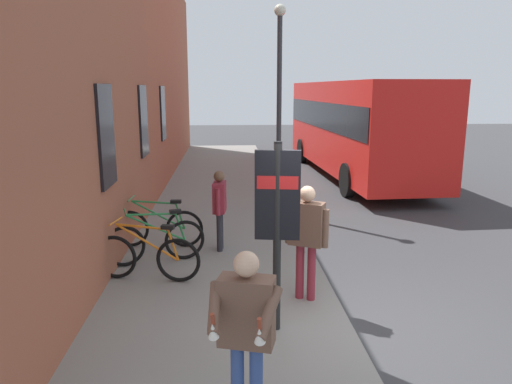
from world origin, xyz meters
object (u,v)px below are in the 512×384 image
(bicycle_under_window, at_px, (156,241))
(city_bus, at_px, (354,123))
(bicycle_far_end, at_px, (147,257))
(street_lamp, at_px, (279,91))
(pedestrian_by_facade, at_px, (220,202))
(tourist_with_hotdogs, at_px, (246,323))
(pedestrian_near_bus, at_px, (307,231))
(bicycle_mid_rack, at_px, (158,227))
(transit_info_sign, at_px, (277,208))

(bicycle_under_window, height_order, city_bus, city_bus)
(bicycle_far_end, xyz_separation_m, street_lamp, (4.43, -2.59, 2.55))
(bicycle_under_window, relative_size, pedestrian_by_facade, 1.13)
(tourist_with_hotdogs, relative_size, street_lamp, 0.34)
(pedestrian_near_bus, distance_m, tourist_with_hotdogs, 2.84)
(street_lamp, bearing_deg, bicycle_far_end, 149.73)
(bicycle_far_end, xyz_separation_m, pedestrian_near_bus, (-0.84, -2.41, 0.64))
(bicycle_under_window, height_order, street_lamp, street_lamp)
(pedestrian_near_bus, bearing_deg, pedestrian_by_facade, 29.36)
(bicycle_mid_rack, relative_size, pedestrian_by_facade, 1.16)
(bicycle_under_window, distance_m, tourist_with_hotdogs, 4.57)
(street_lamp, bearing_deg, tourist_with_hotdogs, 171.70)
(bicycle_mid_rack, height_order, tourist_with_hotdogs, tourist_with_hotdogs)
(pedestrian_by_facade, bearing_deg, bicycle_under_window, 118.46)
(city_bus, bearing_deg, bicycle_under_window, 146.50)
(bicycle_far_end, distance_m, tourist_with_hotdogs, 3.84)
(bicycle_far_end, height_order, tourist_with_hotdogs, tourist_with_hotdogs)
(bicycle_far_end, relative_size, city_bus, 0.16)
(tourist_with_hotdogs, distance_m, street_lamp, 8.25)
(bicycle_under_window, height_order, pedestrian_near_bus, pedestrian_near_bus)
(bicycle_mid_rack, height_order, pedestrian_by_facade, pedestrian_by_facade)
(city_bus, bearing_deg, pedestrian_by_facade, 150.11)
(bicycle_far_end, relative_size, bicycle_mid_rack, 0.99)
(pedestrian_by_facade, distance_m, street_lamp, 3.92)
(pedestrian_by_facade, xyz_separation_m, tourist_with_hotdogs, (-4.90, -0.28, 0.10))
(bicycle_far_end, distance_m, city_bus, 11.38)
(bicycle_mid_rack, distance_m, city_bus, 10.05)
(tourist_with_hotdogs, xyz_separation_m, street_lamp, (7.94, -1.16, 1.91))
(bicycle_under_window, distance_m, bicycle_mid_rack, 0.88)
(pedestrian_by_facade, distance_m, tourist_with_hotdogs, 4.91)
(bicycle_far_end, relative_size, transit_info_sign, 0.73)
(city_bus, height_order, pedestrian_by_facade, city_bus)
(bicycle_far_end, bearing_deg, street_lamp, -30.27)
(pedestrian_near_bus, relative_size, street_lamp, 0.34)
(bicycle_far_end, height_order, street_lamp, street_lamp)
(transit_info_sign, bearing_deg, street_lamp, -6.46)
(transit_info_sign, bearing_deg, bicycle_far_end, 47.97)
(bicycle_far_end, distance_m, bicycle_mid_rack, 1.66)
(bicycle_under_window, distance_m, pedestrian_near_bus, 2.96)
(bicycle_far_end, distance_m, street_lamp, 5.73)
(transit_info_sign, relative_size, tourist_with_hotdogs, 1.43)
(city_bus, bearing_deg, transit_info_sign, 160.60)
(bicycle_under_window, relative_size, street_lamp, 0.35)
(bicycle_far_end, bearing_deg, pedestrian_by_facade, -39.46)
(transit_info_sign, xyz_separation_m, city_bus, (11.35, -4.00, 0.20))
(bicycle_far_end, xyz_separation_m, transit_info_sign, (-1.71, -1.89, 1.21))
(bicycle_far_end, height_order, pedestrian_by_facade, pedestrian_by_facade)
(bicycle_far_end, height_order, city_bus, city_bus)
(city_bus, relative_size, pedestrian_by_facade, 6.94)
(transit_info_sign, xyz_separation_m, street_lamp, (6.14, -0.70, 1.34))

